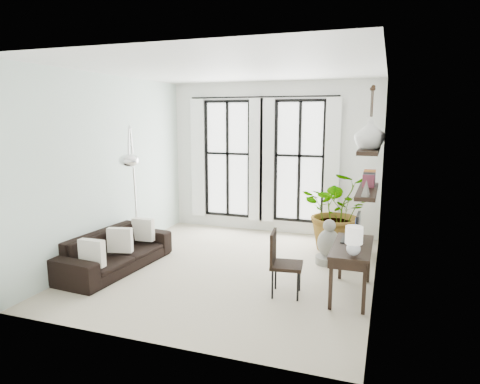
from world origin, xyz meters
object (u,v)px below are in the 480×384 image
at_px(desk_chair, 281,259).
at_px(buddha, 329,245).
at_px(sofa, 115,251).
at_px(arc_lamp, 131,159).
at_px(desk, 352,249).
at_px(plant, 339,211).

height_order(desk_chair, buddha, desk_chair).
bearing_deg(sofa, arc_lamp, -9.52).
xyz_separation_m(sofa, desk_chair, (2.81, -0.11, 0.21)).
bearing_deg(sofa, desk_chair, -87.79).
relative_size(desk, buddha, 1.59).
bearing_deg(desk_chair, buddha, 65.75).
height_order(desk, desk_chair, desk).
bearing_deg(buddha, plant, 85.96).
height_order(desk_chair, arc_lamp, arc_lamp).
relative_size(plant, desk, 1.23).
distance_m(plant, desk, 2.14).
bearing_deg(desk, sofa, -177.94).
xyz_separation_m(sofa, arc_lamp, (0.10, 0.42, 1.48)).
height_order(plant, buddha, plant).
relative_size(plant, arc_lamp, 0.65).
relative_size(sofa, desk, 1.72).
bearing_deg(plant, arc_lamp, -150.64).
bearing_deg(arc_lamp, sofa, -103.90).
bearing_deg(desk, buddha, 110.39).
xyz_separation_m(sofa, desk, (3.75, 0.13, 0.38)).
bearing_deg(buddha, arc_lamp, -162.64).
distance_m(sofa, desk, 3.77).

